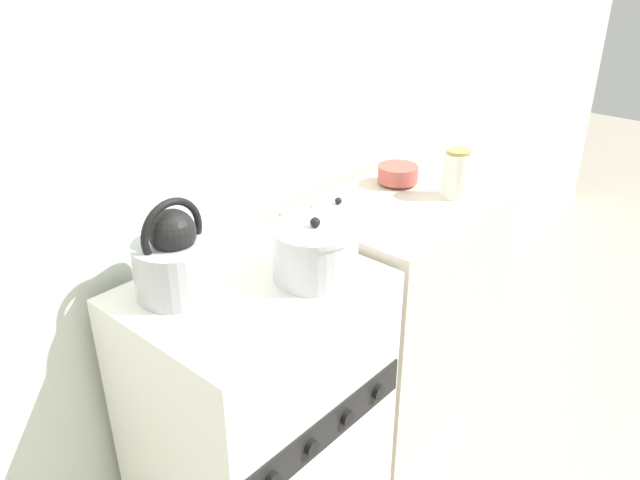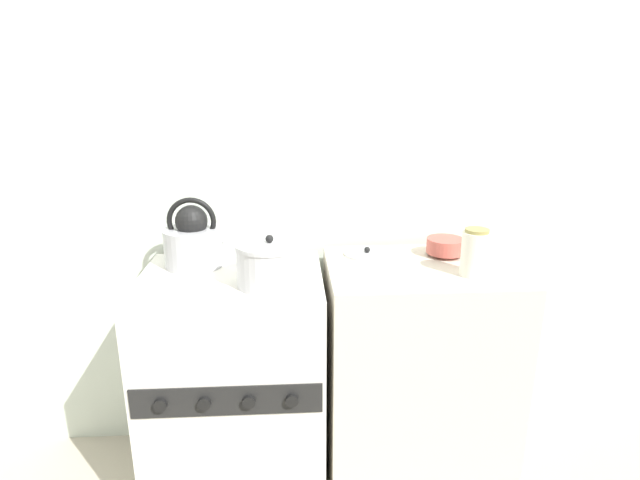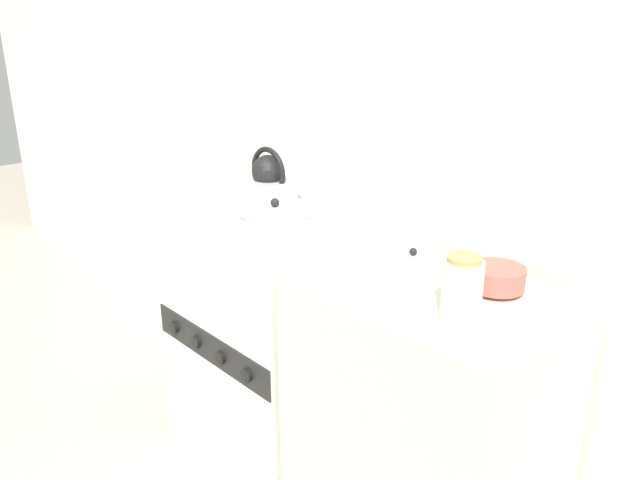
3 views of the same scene
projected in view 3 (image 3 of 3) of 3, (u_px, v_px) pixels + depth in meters
wall_back at (340, 127)px, 2.28m from camera, size 7.00×0.06×2.50m
stove at (273, 349)px, 2.33m from camera, size 0.67×0.56×0.91m
counter at (424, 435)px, 1.84m from camera, size 0.70×0.53×0.94m
kettle at (269, 192)px, 2.32m from camera, size 0.27×0.22×0.27m
cooking_pot at (276, 230)px, 1.99m from camera, size 0.24×0.24×0.18m
enamel_bowl at (497, 278)px, 1.65m from camera, size 0.15×0.15×0.07m
storage_jar at (462, 291)px, 1.47m from camera, size 0.10×0.10×0.17m
loose_pot_lid at (413, 257)px, 1.89m from camera, size 0.18×0.18×0.03m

